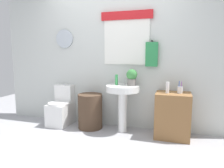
# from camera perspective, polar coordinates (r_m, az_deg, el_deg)

# --- Properties ---
(ground_plane) EXTENTS (8.00, 8.00, 0.00)m
(ground_plane) POSITION_cam_1_polar(r_m,az_deg,el_deg) (2.97, -6.43, -17.96)
(ground_plane) COLOR #A3A3A8
(back_wall) EXTENTS (4.40, 0.18, 2.60)m
(back_wall) POSITION_cam_1_polar(r_m,az_deg,el_deg) (3.74, 0.50, 8.23)
(back_wall) COLOR silver
(back_wall) RESTS_ON ground_plane
(toilet) EXTENTS (0.38, 0.51, 0.75)m
(toilet) POSITION_cam_1_polar(r_m,az_deg,el_deg) (4.02, -13.77, -6.72)
(toilet) COLOR white
(toilet) RESTS_ON ground_plane
(laundry_hamper) EXTENTS (0.43, 0.43, 0.61)m
(laundry_hamper) POSITION_cam_1_polar(r_m,az_deg,el_deg) (3.72, -6.04, -7.44)
(laundry_hamper) COLOR #4C3828
(laundry_hamper) RESTS_ON ground_plane
(pedestal_sink) EXTENTS (0.55, 0.55, 0.79)m
(pedestal_sink) POSITION_cam_1_polar(r_m,az_deg,el_deg) (3.46, 2.93, -3.43)
(pedestal_sink) COLOR white
(pedestal_sink) RESTS_ON ground_plane
(faucet) EXTENTS (0.03, 0.03, 0.10)m
(faucet) POSITION_cam_1_polar(r_m,az_deg,el_deg) (3.53, 3.44, 0.65)
(faucet) COLOR silver
(faucet) RESTS_ON pedestal_sink
(wooden_cabinet) EXTENTS (0.53, 0.44, 0.71)m
(wooden_cabinet) POSITION_cam_1_polar(r_m,az_deg,el_deg) (3.41, 16.36, -8.29)
(wooden_cabinet) COLOR olive
(wooden_cabinet) RESTS_ON ground_plane
(soap_bottle) EXTENTS (0.05, 0.05, 0.17)m
(soap_bottle) POSITION_cam_1_polar(r_m,az_deg,el_deg) (3.49, 1.26, 1.19)
(soap_bottle) COLOR green
(soap_bottle) RESTS_ON pedestal_sink
(potted_plant) EXTENTS (0.18, 0.18, 0.27)m
(potted_plant) POSITION_cam_1_polar(r_m,az_deg,el_deg) (3.43, 5.48, 2.01)
(potted_plant) COLOR slate
(potted_plant) RESTS_ON pedestal_sink
(lotion_bottle) EXTENTS (0.05, 0.05, 0.17)m
(lotion_bottle) POSITION_cam_1_polar(r_m,az_deg,el_deg) (3.28, 15.05, -0.96)
(lotion_bottle) COLOR white
(lotion_bottle) RESTS_ON wooden_cabinet
(toothbrush_cup) EXTENTS (0.08, 0.08, 0.19)m
(toothbrush_cup) POSITION_cam_1_polar(r_m,az_deg,el_deg) (3.34, 18.24, -1.53)
(toothbrush_cup) COLOR silver
(toothbrush_cup) RESTS_ON wooden_cabinet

